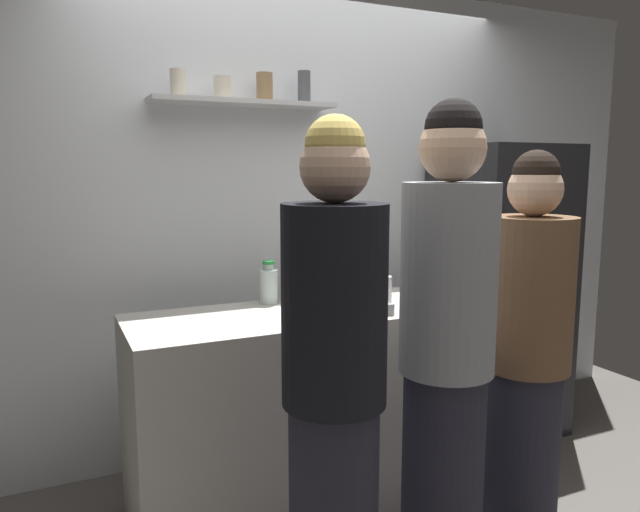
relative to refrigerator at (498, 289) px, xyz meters
name	(u,v)px	position (x,y,z in m)	size (l,w,h in m)	color
back_wall_assembly	(299,216)	(-1.13, 0.40, 0.45)	(4.80, 0.32, 2.60)	white
refrigerator	(498,289)	(0.00, 0.00, 0.00)	(0.66, 0.67, 1.71)	black
counter	(320,405)	(-1.32, -0.30, -0.39)	(1.75, 0.60, 0.93)	#B7B2A8
baking_pan	(348,308)	(-1.24, -0.42, 0.10)	(0.34, 0.24, 0.05)	gray
utensil_holder	(381,289)	(-0.99, -0.29, 0.14)	(0.10, 0.10, 0.23)	#B2B2B7
wine_bottle_dark_glass	(443,270)	(-0.58, -0.23, 0.19)	(0.06, 0.06, 0.30)	black
wine_bottle_amber_glass	(293,275)	(-1.37, -0.08, 0.21)	(0.08, 0.08, 0.34)	#472814
water_bottle_plastic	(269,285)	(-1.49, -0.08, 0.17)	(0.09, 0.09, 0.21)	silver
person_blonde	(334,389)	(-1.64, -1.08, 0.01)	(0.34, 0.34, 1.74)	#262633
person_brown_jacket	(526,359)	(-0.72, -0.99, -0.04)	(0.34, 0.34, 1.65)	#262633
person_grey_hoodie	(446,356)	(-1.18, -1.06, 0.05)	(0.34, 0.34, 1.81)	#262633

